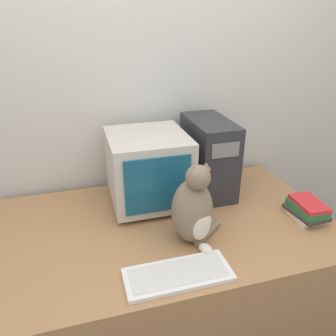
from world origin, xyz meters
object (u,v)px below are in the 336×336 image
Objects in this scene: computer_tower at (208,156)px; cat at (194,210)px; crt_monitor at (148,168)px; pen at (150,268)px; keyboard at (178,274)px; book_stack at (307,210)px.

computer_tower is 0.50m from cat.
computer_tower is at bearing 6.03° from crt_monitor.
pen is (-0.48, -0.56, -0.21)m from computer_tower.
pen is (-0.23, -0.13, -0.16)m from cat.
keyboard is 0.79m from book_stack.
crt_monitor is 0.63m from keyboard.
crt_monitor is at bearing 87.86° from keyboard.
cat is 0.31m from pen.
pen is at bearing -167.42° from cat.
computer_tower is 0.77m from pen.
keyboard is (-0.38, -0.64, -0.20)m from computer_tower.
computer_tower is 0.77m from keyboard.
computer_tower reaches higher than pen.
keyboard is 0.29m from cat.
computer_tower is at bearing 44.13° from cat.
computer_tower is at bearing 49.55° from pen.
book_stack reaches higher than pen.
pen is (-0.10, 0.07, -0.01)m from keyboard.
crt_monitor is 0.84m from book_stack.
keyboard is 1.09× the size of cat.
pen is at bearing -130.45° from computer_tower.
book_stack is 0.87m from pen.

